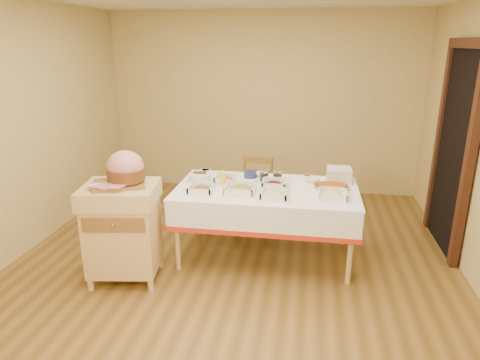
{
  "coord_description": "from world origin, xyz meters",
  "views": [
    {
      "loc": [
        0.7,
        -3.75,
        2.16
      ],
      "look_at": [
        0.05,
        0.2,
        0.86
      ],
      "focal_mm": 32.0,
      "sensor_mm": 36.0,
      "label": 1
    }
  ],
  "objects_px": {
    "dining_chair": "(256,193)",
    "preserve_jar_left": "(264,176)",
    "ham_on_board": "(125,170)",
    "mustard_bottle": "(223,178)",
    "butcher_cart": "(123,227)",
    "brass_platter": "(332,187)",
    "bread_basket": "(200,177)",
    "plate_stack": "(339,175)",
    "dining_table": "(266,203)",
    "preserve_jar_right": "(277,177)"
  },
  "relations": [
    {
      "from": "ham_on_board",
      "to": "plate_stack",
      "type": "distance_m",
      "value": 2.19
    },
    {
      "from": "dining_table",
      "to": "mustard_bottle",
      "type": "distance_m",
      "value": 0.5
    },
    {
      "from": "plate_stack",
      "to": "brass_platter",
      "type": "distance_m",
      "value": 0.28
    },
    {
      "from": "dining_chair",
      "to": "ham_on_board",
      "type": "distance_m",
      "value": 1.8
    },
    {
      "from": "dining_chair",
      "to": "mustard_bottle",
      "type": "distance_m",
      "value": 0.87
    },
    {
      "from": "plate_stack",
      "to": "dining_table",
      "type": "bearing_deg",
      "value": -153.68
    },
    {
      "from": "dining_table",
      "to": "ham_on_board",
      "type": "height_order",
      "value": "ham_on_board"
    },
    {
      "from": "mustard_bottle",
      "to": "bread_basket",
      "type": "xyz_separation_m",
      "value": [
        -0.27,
        0.1,
        -0.04
      ]
    },
    {
      "from": "preserve_jar_left",
      "to": "plate_stack",
      "type": "bearing_deg",
      "value": 9.95
    },
    {
      "from": "brass_platter",
      "to": "ham_on_board",
      "type": "bearing_deg",
      "value": -159.2
    },
    {
      "from": "butcher_cart",
      "to": "dining_chair",
      "type": "height_order",
      "value": "butcher_cart"
    },
    {
      "from": "preserve_jar_left",
      "to": "ham_on_board",
      "type": "bearing_deg",
      "value": -144.18
    },
    {
      "from": "dining_chair",
      "to": "ham_on_board",
      "type": "height_order",
      "value": "ham_on_board"
    },
    {
      "from": "ham_on_board",
      "to": "mustard_bottle",
      "type": "xyz_separation_m",
      "value": [
        0.77,
        0.61,
        -0.23
      ]
    },
    {
      "from": "dining_chair",
      "to": "mustard_bottle",
      "type": "height_order",
      "value": "mustard_bottle"
    },
    {
      "from": "butcher_cart",
      "to": "bread_basket",
      "type": "height_order",
      "value": "butcher_cart"
    },
    {
      "from": "dining_chair",
      "to": "bread_basket",
      "type": "bearing_deg",
      "value": -129.42
    },
    {
      "from": "preserve_jar_left",
      "to": "brass_platter",
      "type": "distance_m",
      "value": 0.71
    },
    {
      "from": "dining_table",
      "to": "bread_basket",
      "type": "height_order",
      "value": "bread_basket"
    },
    {
      "from": "ham_on_board",
      "to": "mustard_bottle",
      "type": "height_order",
      "value": "ham_on_board"
    },
    {
      "from": "dining_chair",
      "to": "preserve_jar_left",
      "type": "relative_size",
      "value": 6.92
    },
    {
      "from": "dining_table",
      "to": "preserve_jar_left",
      "type": "bearing_deg",
      "value": 102.96
    },
    {
      "from": "plate_stack",
      "to": "mustard_bottle",
      "type": "bearing_deg",
      "value": -162.73
    },
    {
      "from": "brass_platter",
      "to": "plate_stack",
      "type": "bearing_deg",
      "value": 73.6
    },
    {
      "from": "brass_platter",
      "to": "dining_chair",
      "type": "bearing_deg",
      "value": 142.85
    },
    {
      "from": "ham_on_board",
      "to": "brass_platter",
      "type": "xyz_separation_m",
      "value": [
        1.86,
        0.71,
        -0.29
      ]
    },
    {
      "from": "ham_on_board",
      "to": "preserve_jar_right",
      "type": "xyz_separation_m",
      "value": [
        1.31,
        0.83,
        -0.25
      ]
    },
    {
      "from": "mustard_bottle",
      "to": "dining_chair",
      "type": "bearing_deg",
      "value": 71.4
    },
    {
      "from": "butcher_cart",
      "to": "brass_platter",
      "type": "height_order",
      "value": "butcher_cart"
    },
    {
      "from": "dining_chair",
      "to": "preserve_jar_left",
      "type": "height_order",
      "value": "preserve_jar_left"
    },
    {
      "from": "bread_basket",
      "to": "mustard_bottle",
      "type": "bearing_deg",
      "value": -20.48
    },
    {
      "from": "mustard_bottle",
      "to": "plate_stack",
      "type": "height_order",
      "value": "mustard_bottle"
    },
    {
      "from": "brass_platter",
      "to": "preserve_jar_right",
      "type": "bearing_deg",
      "value": 167.08
    },
    {
      "from": "dining_table",
      "to": "preserve_jar_right",
      "type": "xyz_separation_m",
      "value": [
        0.09,
        0.22,
        0.22
      ]
    },
    {
      "from": "ham_on_board",
      "to": "bread_basket",
      "type": "height_order",
      "value": "ham_on_board"
    },
    {
      "from": "ham_on_board",
      "to": "preserve_jar_right",
      "type": "bearing_deg",
      "value": 32.58
    },
    {
      "from": "preserve_jar_left",
      "to": "plate_stack",
      "type": "xyz_separation_m",
      "value": [
        0.78,
        0.14,
        0.01
      ]
    },
    {
      "from": "dining_table",
      "to": "preserve_jar_right",
      "type": "height_order",
      "value": "preserve_jar_right"
    },
    {
      "from": "bread_basket",
      "to": "plate_stack",
      "type": "xyz_separation_m",
      "value": [
        1.44,
        0.26,
        0.03
      ]
    },
    {
      "from": "preserve_jar_right",
      "to": "butcher_cart",
      "type": "bearing_deg",
      "value": -147.21
    },
    {
      "from": "mustard_bottle",
      "to": "brass_platter",
      "type": "distance_m",
      "value": 1.09
    },
    {
      "from": "preserve_jar_left",
      "to": "brass_platter",
      "type": "xyz_separation_m",
      "value": [
        0.7,
        -0.13,
        -0.03
      ]
    },
    {
      "from": "mustard_bottle",
      "to": "brass_platter",
      "type": "height_order",
      "value": "mustard_bottle"
    },
    {
      "from": "dining_table",
      "to": "preserve_jar_left",
      "type": "height_order",
      "value": "preserve_jar_left"
    },
    {
      "from": "butcher_cart",
      "to": "dining_chair",
      "type": "xyz_separation_m",
      "value": [
        1.07,
        1.38,
        -0.09
      ]
    },
    {
      "from": "dining_table",
      "to": "butcher_cart",
      "type": "distance_m",
      "value": 1.42
    },
    {
      "from": "butcher_cart",
      "to": "brass_platter",
      "type": "xyz_separation_m",
      "value": [
        1.91,
        0.74,
        0.25
      ]
    },
    {
      "from": "mustard_bottle",
      "to": "bread_basket",
      "type": "bearing_deg",
      "value": 159.52
    },
    {
      "from": "ham_on_board",
      "to": "brass_platter",
      "type": "height_order",
      "value": "ham_on_board"
    },
    {
      "from": "dining_table",
      "to": "plate_stack",
      "type": "distance_m",
      "value": 0.84
    }
  ]
}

